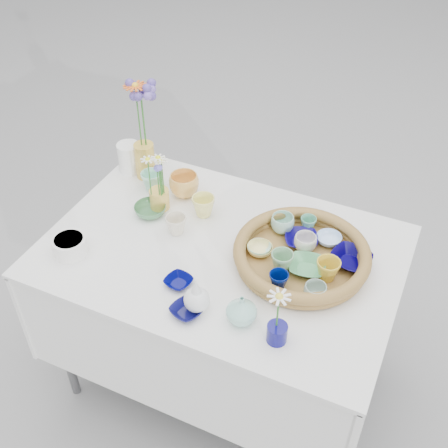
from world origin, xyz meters
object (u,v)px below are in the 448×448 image
at_px(wicker_tray, 301,256).
at_px(bud_vase_seafoam, 242,309).
at_px(display_table, 222,375).
at_px(tall_vase_yellow, 145,160).

xyz_separation_m(wicker_tray, bud_vase_seafoam, (-0.09, -0.32, 0.01)).
height_order(display_table, wicker_tray, wicker_tray).
relative_size(wicker_tray, bud_vase_seafoam, 4.67).
xyz_separation_m(display_table, bud_vase_seafoam, (0.19, -0.27, 0.82)).
bearing_deg(display_table, bud_vase_seafoam, -54.39).
bearing_deg(bud_vase_seafoam, display_table, 125.61).
xyz_separation_m(display_table, tall_vase_yellow, (-0.48, 0.28, 0.84)).
xyz_separation_m(display_table, wicker_tray, (0.28, 0.05, 0.80)).
bearing_deg(tall_vase_yellow, bud_vase_seafoam, -39.33).
relative_size(display_table, tall_vase_yellow, 8.22).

